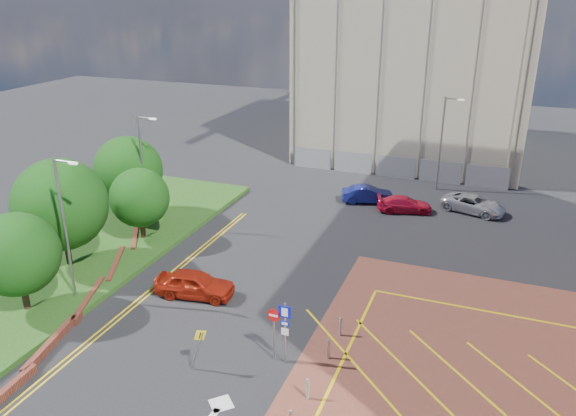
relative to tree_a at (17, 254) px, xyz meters
The scene contains 19 objects.
ground 14.43m from the tree_a, ahead, with size 140.00×140.00×0.00m, color black.
grass_bed 7.95m from the tree_a, 123.69° to the left, with size 14.00×32.00×0.30m, color #204315.
retaining_wall 4.44m from the tree_a, 42.27° to the left, with size 6.06×20.33×0.40m.
tree_a is the anchor object (origin of this frame).
tree_b 5.27m from the tree_a, 106.70° to the left, with size 5.60×5.60×6.74m.
tree_c 10.02m from the tree_a, 87.14° to the left, with size 4.00×4.00×4.90m.
tree_d 13.24m from the tree_a, 100.89° to the left, with size 5.00×5.00×6.08m.
lamp_left_near 2.80m from the tree_a, 51.70° to the left, with size 1.53×0.16×8.00m.
lamp_left_far 12.06m from the tree_a, 92.01° to the left, with size 1.53×0.16×8.00m.
lamp_back 33.34m from the tree_a, 57.15° to the left, with size 1.53×0.16×8.00m.
sign_cluster 14.41m from the tree_a, ahead, with size 1.17×0.12×3.20m.
warning_sign 11.35m from the tree_a, ahead, with size 0.84×0.43×2.24m.
bollard_row 16.66m from the tree_a, ahead, with size 0.14×11.14×0.90m.
construction_building 43.04m from the tree_a, 70.71° to the left, with size 21.20×19.20×22.00m, color #A79F88.
construction_fence 33.63m from the tree_a, 63.43° to the left, with size 21.60×0.06×2.00m, color gray.
car_red_left 9.35m from the tree_a, 32.53° to the left, with size 1.81×4.50×1.53m, color #9D1E0D.
car_blue_back 26.50m from the tree_a, 60.04° to the left, with size 1.44×4.13×1.36m, color navy.
car_red_back 27.44m from the tree_a, 53.28° to the left, with size 1.70×4.19×1.22m, color red.
car_silver_back 32.01m from the tree_a, 48.02° to the left, with size 2.23×4.83×1.34m, color #BAB9C1.
Camera 1 is at (8.44, -19.26, 16.44)m, focal length 35.00 mm.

